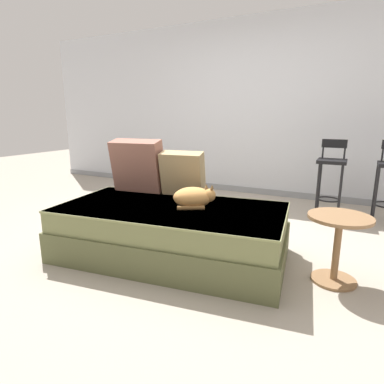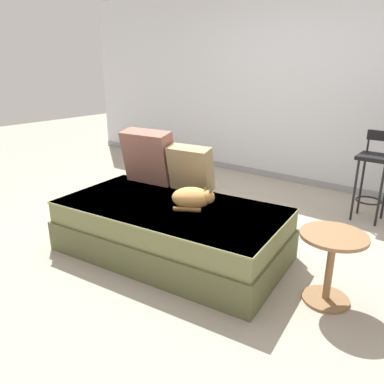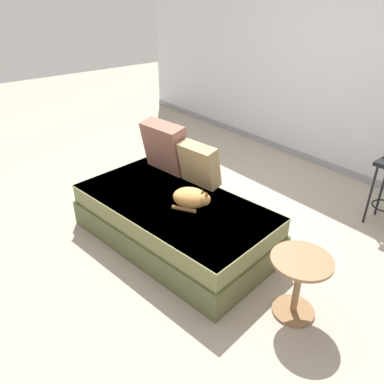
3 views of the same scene
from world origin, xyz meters
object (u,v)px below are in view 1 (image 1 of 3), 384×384
at_px(couch, 171,231).
at_px(throw_pillow_middle, 183,173).
at_px(bar_stool_near_window, 331,171).
at_px(cat, 194,197).
at_px(throw_pillow_corner, 138,166).
at_px(side_table, 338,239).

xyz_separation_m(couch, throw_pillow_middle, (-0.10, 0.39, 0.43)).
relative_size(throw_pillow_middle, bar_stool_near_window, 0.47).
xyz_separation_m(throw_pillow_middle, cat, (0.28, -0.32, -0.13)).
xyz_separation_m(throw_pillow_corner, side_table, (1.86, -0.17, -0.38)).
distance_m(throw_pillow_corner, bar_stool_near_window, 2.28).
xyz_separation_m(couch, throw_pillow_corner, (-0.57, 0.33, 0.48)).
height_order(couch, bar_stool_near_window, bar_stool_near_window).
xyz_separation_m(couch, bar_stool_near_window, (1.11, 1.86, 0.33)).
xyz_separation_m(throw_pillow_middle, side_table, (1.39, -0.23, -0.33)).
height_order(throw_pillow_corner, bar_stool_near_window, throw_pillow_corner).
xyz_separation_m(cat, side_table, (1.11, 0.10, -0.21)).
bearing_deg(bar_stool_near_window, throw_pillow_middle, -129.33).
bearing_deg(throw_pillow_middle, couch, -76.03).
height_order(cat, side_table, cat).
distance_m(couch, throw_pillow_middle, 0.59).
relative_size(throw_pillow_corner, bar_stool_near_window, 0.57).
height_order(couch, throw_pillow_corner, throw_pillow_corner).
height_order(throw_pillow_corner, cat, throw_pillow_corner).
relative_size(couch, bar_stool_near_window, 2.19).
relative_size(couch, throw_pillow_corner, 3.81).
relative_size(throw_pillow_corner, cat, 1.33).
xyz_separation_m(cat, bar_stool_near_window, (0.92, 1.80, 0.02)).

